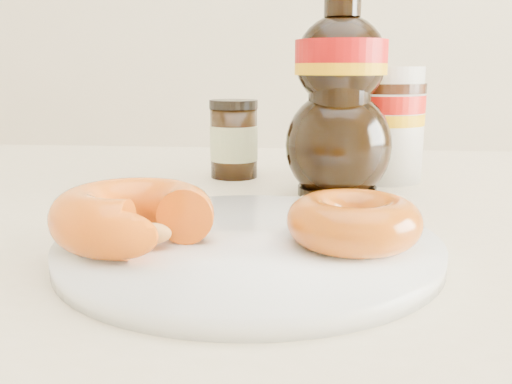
# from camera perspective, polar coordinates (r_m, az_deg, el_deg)

# --- Properties ---
(dining_table) EXTENTS (1.40, 0.90, 0.75)m
(dining_table) POSITION_cam_1_polar(r_m,az_deg,el_deg) (0.53, 8.83, -11.45)
(dining_table) COLOR beige
(dining_table) RESTS_ON ground
(plate) EXTENTS (0.27, 0.27, 0.01)m
(plate) POSITION_cam_1_polar(r_m,az_deg,el_deg) (0.41, -0.71, -5.32)
(plate) COLOR white
(plate) RESTS_ON dining_table
(donut_bitten) EXTENTS (0.11, 0.11, 0.04)m
(donut_bitten) POSITION_cam_1_polar(r_m,az_deg,el_deg) (0.40, -12.18, -2.29)
(donut_bitten) COLOR #D9600C
(donut_bitten) RESTS_ON plate
(donut_whole) EXTENTS (0.12, 0.12, 0.03)m
(donut_whole) POSITION_cam_1_polar(r_m,az_deg,el_deg) (0.39, 9.76, -2.89)
(donut_whole) COLOR #9F540A
(donut_whole) RESTS_ON plate
(nutella_jar) EXTENTS (0.09, 0.09, 0.13)m
(nutella_jar) POSITION_cam_1_polar(r_m,az_deg,el_deg) (0.69, 12.64, 7.07)
(nutella_jar) COLOR white
(nutella_jar) RESTS_ON dining_table
(syrup_bottle) EXTENTS (0.11, 0.09, 0.21)m
(syrup_bottle) POSITION_cam_1_polar(r_m,az_deg,el_deg) (0.59, 8.39, 9.90)
(syrup_bottle) COLOR black
(syrup_bottle) RESTS_ON dining_table
(dark_jar) EXTENTS (0.06, 0.06, 0.09)m
(dark_jar) POSITION_cam_1_polar(r_m,az_deg,el_deg) (0.69, -2.22, 5.24)
(dark_jar) COLOR black
(dark_jar) RESTS_ON dining_table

